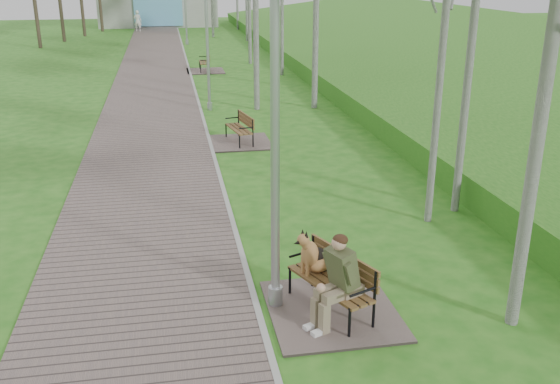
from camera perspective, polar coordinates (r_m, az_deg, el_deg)
The scene contains 12 objects.
ground at distance 8.48m, azimuth -0.72°, elevation -15.34°, with size 120.00×120.00×0.00m, color #246718.
walkway at distance 28.75m, azimuth -11.52°, elevation 9.74°, with size 3.50×67.00×0.04m, color #665652.
kerb at distance 28.77m, azimuth -7.99°, elevation 9.96°, with size 0.10×67.00×0.05m, color #999993.
embankment at distance 30.27m, azimuth 15.83°, elevation 9.85°, with size 14.00×70.00×1.60m, color #53952F.
building_north at distance 57.88m, azimuth -11.10°, elevation 16.66°, with size 10.00×5.20×4.00m.
bench_main at distance 9.31m, azimuth 4.36°, elevation -8.56°, with size 1.89×2.10×1.65m.
bench_second at distance 18.43m, azimuth -3.74°, elevation 5.08°, with size 1.72×1.91×1.06m.
bench_third at distance 31.74m, azimuth -6.91°, elevation 11.26°, with size 1.82×2.02×1.12m.
lamp_post_near at distance 8.67m, azimuth -0.45°, elevation 5.03°, with size 0.22×0.22×5.71m.
lamp_post_second at distance 22.58m, azimuth -6.64°, elevation 12.92°, with size 0.18×0.18×4.72m.
lamp_post_third at distance 43.17m, azimuth -8.65°, elevation 16.47°, with size 0.21×0.21×5.31m.
pedestrian_near at distance 52.78m, azimuth -12.89°, elevation 15.00°, with size 0.61×0.40×1.66m, color white.
Camera 1 is at (-1.13, -6.83, 4.89)m, focal length 40.00 mm.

